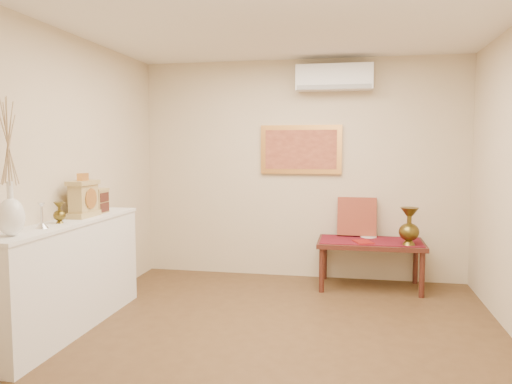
% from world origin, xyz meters
% --- Properties ---
extents(floor, '(4.50, 4.50, 0.00)m').
position_xyz_m(floor, '(0.00, 0.00, 0.00)').
color(floor, brown).
rests_on(floor, ground).
extents(ceiling, '(4.50, 4.50, 0.00)m').
position_xyz_m(ceiling, '(0.00, 0.00, 2.70)').
color(ceiling, white).
rests_on(ceiling, ground).
extents(wall_back, '(4.00, 0.02, 2.70)m').
position_xyz_m(wall_back, '(0.00, 2.25, 1.35)').
color(wall_back, beige).
rests_on(wall_back, ground).
extents(wall_front, '(4.00, 0.02, 2.70)m').
position_xyz_m(wall_front, '(0.00, -2.25, 1.35)').
color(wall_front, beige).
rests_on(wall_front, ground).
extents(wall_left, '(0.02, 4.50, 2.70)m').
position_xyz_m(wall_left, '(-2.00, 0.00, 1.35)').
color(wall_left, beige).
rests_on(wall_left, ground).
extents(white_vase, '(0.19, 0.19, 1.02)m').
position_xyz_m(white_vase, '(-1.81, -0.74, 1.49)').
color(white_vase, white).
rests_on(white_vase, display_ledge).
extents(candlestick, '(0.10, 0.10, 0.21)m').
position_xyz_m(candlestick, '(-1.81, -0.39, 1.08)').
color(candlestick, silver).
rests_on(candlestick, display_ledge).
extents(brass_urn_small, '(0.11, 0.11, 0.24)m').
position_xyz_m(brass_urn_small, '(-1.83, -0.11, 1.10)').
color(brass_urn_small, brown).
rests_on(brass_urn_small, display_ledge).
extents(table_cloth, '(1.14, 0.59, 0.01)m').
position_xyz_m(table_cloth, '(0.85, 1.88, 0.55)').
color(table_cloth, maroon).
rests_on(table_cloth, low_table).
extents(brass_urn_tall, '(0.22, 0.22, 0.50)m').
position_xyz_m(brass_urn_tall, '(1.25, 1.69, 0.81)').
color(brass_urn_tall, brown).
rests_on(brass_urn_tall, table_cloth).
extents(plate, '(0.19, 0.19, 0.01)m').
position_xyz_m(plate, '(0.83, 2.08, 0.56)').
color(plate, white).
rests_on(plate, table_cloth).
extents(menu, '(0.25, 0.29, 0.01)m').
position_xyz_m(menu, '(0.76, 1.73, 0.56)').
color(menu, maroon).
rests_on(menu, table_cloth).
extents(cushion, '(0.46, 0.19, 0.47)m').
position_xyz_m(cushion, '(0.69, 2.16, 0.79)').
color(cushion, maroon).
rests_on(cushion, table_cloth).
extents(display_ledge, '(0.37, 2.02, 0.98)m').
position_xyz_m(display_ledge, '(-1.82, 0.00, 0.49)').
color(display_ledge, white).
rests_on(display_ledge, floor).
extents(mantel_clock, '(0.17, 0.36, 0.41)m').
position_xyz_m(mantel_clock, '(-1.82, 0.28, 1.15)').
color(mantel_clock, tan).
rests_on(mantel_clock, display_ledge).
extents(wooden_chest, '(0.16, 0.21, 0.24)m').
position_xyz_m(wooden_chest, '(-1.83, 0.55, 1.10)').
color(wooden_chest, tan).
rests_on(wooden_chest, display_ledge).
extents(low_table, '(1.20, 0.70, 0.55)m').
position_xyz_m(low_table, '(0.85, 1.88, 0.48)').
color(low_table, '#471D15').
rests_on(low_table, floor).
extents(painting, '(1.00, 0.06, 0.60)m').
position_xyz_m(painting, '(0.00, 2.22, 1.60)').
color(painting, '#D89245').
rests_on(painting, wall_back).
extents(ac_unit, '(0.90, 0.25, 0.30)m').
position_xyz_m(ac_unit, '(0.40, 2.12, 2.45)').
color(ac_unit, silver).
rests_on(ac_unit, wall_back).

